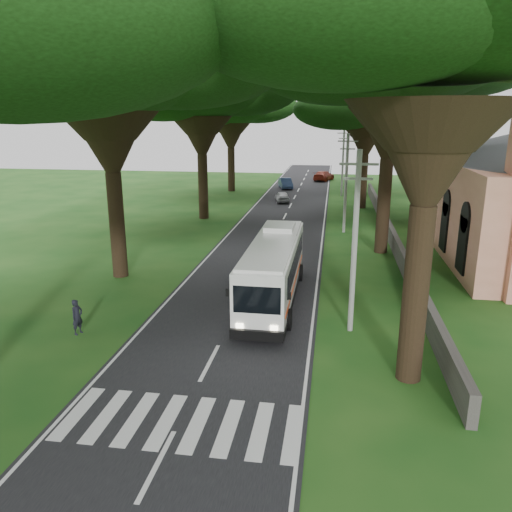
# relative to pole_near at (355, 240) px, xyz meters

# --- Properties ---
(ground) EXTENTS (140.00, 140.00, 0.00)m
(ground) POSITION_rel_pole_near_xyz_m (-5.50, -6.00, -4.18)
(ground) COLOR #154513
(ground) RESTS_ON ground
(road) EXTENTS (8.00, 120.00, 0.04)m
(road) POSITION_rel_pole_near_xyz_m (-5.50, 19.00, -4.17)
(road) COLOR black
(road) RESTS_ON ground
(crosswalk) EXTENTS (8.00, 3.00, 0.01)m
(crosswalk) POSITION_rel_pole_near_xyz_m (-5.50, -8.00, -4.18)
(crosswalk) COLOR silver
(crosswalk) RESTS_ON ground
(property_wall) EXTENTS (0.35, 50.00, 1.20)m
(property_wall) POSITION_rel_pole_near_xyz_m (3.50, 18.00, -3.58)
(property_wall) COLOR #383533
(property_wall) RESTS_ON ground
(pole_near) EXTENTS (1.60, 0.24, 8.00)m
(pole_near) POSITION_rel_pole_near_xyz_m (0.00, 0.00, 0.00)
(pole_near) COLOR gray
(pole_near) RESTS_ON ground
(pole_mid) EXTENTS (1.60, 0.24, 8.00)m
(pole_mid) POSITION_rel_pole_near_xyz_m (0.00, 20.00, 0.00)
(pole_mid) COLOR gray
(pole_mid) RESTS_ON ground
(pole_far) EXTENTS (1.60, 0.24, 8.00)m
(pole_far) POSITION_rel_pole_near_xyz_m (0.00, 40.00, 0.00)
(pole_far) COLOR gray
(pole_far) RESTS_ON ground
(tree_l_mida) EXTENTS (16.29, 16.29, 16.21)m
(tree_l_mida) POSITION_rel_pole_near_xyz_m (-13.50, 6.00, 8.49)
(tree_l_mida) COLOR black
(tree_l_mida) RESTS_ON ground
(tree_l_midb) EXTENTS (14.50, 14.50, 15.22)m
(tree_l_midb) POSITION_rel_pole_near_xyz_m (-13.00, 24.00, 7.83)
(tree_l_midb) COLOR black
(tree_l_midb) RESTS_ON ground
(tree_l_far) EXTENTS (13.65, 13.65, 14.04)m
(tree_l_far) POSITION_rel_pole_near_xyz_m (-14.00, 42.00, 6.83)
(tree_l_far) COLOR black
(tree_l_far) RESTS_ON ground
(tree_r_mida) EXTENTS (16.13, 16.13, 16.88)m
(tree_r_mida) POSITION_rel_pole_near_xyz_m (2.50, 14.00, 9.17)
(tree_r_mida) COLOR black
(tree_r_mida) RESTS_ON ground
(tree_r_midb) EXTENTS (13.26, 13.26, 13.91)m
(tree_r_midb) POSITION_rel_pole_near_xyz_m (2.00, 32.00, 6.77)
(tree_r_midb) COLOR black
(tree_r_midb) RESTS_ON ground
(tree_r_far) EXTENTS (14.41, 14.41, 16.06)m
(tree_r_far) POSITION_rel_pole_near_xyz_m (3.00, 50.00, 8.67)
(tree_r_far) COLOR black
(tree_r_far) RESTS_ON ground
(coach_bus) EXTENTS (2.62, 10.91, 3.21)m
(coach_bus) POSITION_rel_pole_near_xyz_m (-3.89, 3.28, -2.45)
(coach_bus) COLOR white
(coach_bus) RESTS_ON ground
(distant_car_a) EXTENTS (2.12, 3.71, 1.19)m
(distant_car_a) POSITION_rel_pole_near_xyz_m (-6.62, 34.23, -3.56)
(distant_car_a) COLOR #A0A0A4
(distant_car_a) RESTS_ON road
(distant_car_b) EXTENTS (2.42, 4.36, 1.36)m
(distant_car_b) POSITION_rel_pole_near_xyz_m (-7.31, 45.25, -3.47)
(distant_car_b) COLOR navy
(distant_car_b) RESTS_ON road
(distant_car_c) EXTENTS (3.43, 5.33, 1.44)m
(distant_car_c) POSITION_rel_pole_near_xyz_m (-2.50, 54.63, -3.43)
(distant_car_c) COLOR maroon
(distant_car_c) RESTS_ON road
(pedestrian) EXTENTS (0.54, 0.67, 1.59)m
(pedestrian) POSITION_rel_pole_near_xyz_m (-11.90, -2.22, -3.38)
(pedestrian) COLOR black
(pedestrian) RESTS_ON ground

